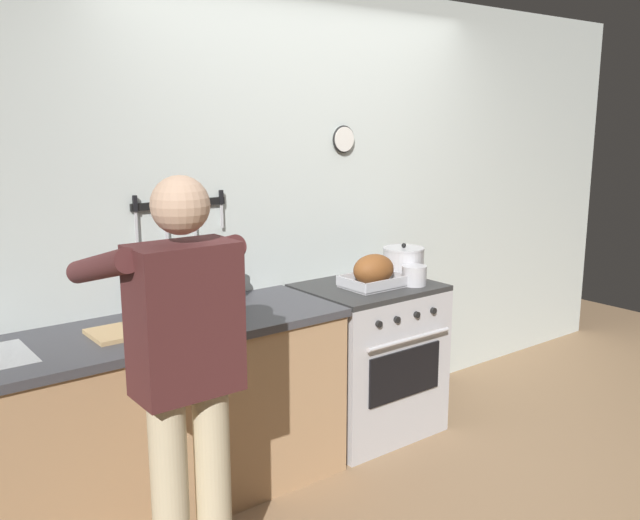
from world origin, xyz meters
name	(u,v)px	position (x,y,z in m)	size (l,w,h in m)	color
ground_plane	(469,514)	(0.00, 0.00, 0.00)	(8.00, 8.00, 0.00)	#937251
wall_back	(301,213)	(0.00, 1.35, 1.30)	(6.00, 0.13, 2.60)	silver
counter_block	(139,421)	(-1.21, 0.99, 0.46)	(2.03, 0.65, 0.90)	tan
stove	(368,358)	(0.22, 0.99, 0.45)	(0.76, 0.67, 0.90)	#BCBCC1
person_cook	(184,367)	(-1.30, 0.30, 0.95)	(0.51, 0.63, 1.66)	#C6B793
roasting_pan	(374,272)	(0.21, 0.94, 0.99)	(0.35, 0.26, 0.19)	#B7B7BC
stock_pot	(403,263)	(0.51, 1.00, 0.99)	(0.25, 0.25, 0.21)	#B7B7BC
saucepan	(414,275)	(0.43, 0.83, 0.96)	(0.14, 0.14, 0.11)	#B7B7BC
cutting_board	(131,330)	(-1.23, 0.97, 0.91)	(0.36, 0.24, 0.02)	tan
bottle_soy_sauce	(238,283)	(-0.55, 1.18, 0.99)	(0.05, 0.05, 0.22)	black
bottle_hot_sauce	(208,296)	(-0.77, 1.11, 0.97)	(0.05, 0.05, 0.16)	red
bottle_dish_soap	(158,297)	(-1.01, 1.17, 0.99)	(0.07, 0.07, 0.22)	#338CCC
bottle_wine_red	(137,296)	(-1.14, 1.10, 1.03)	(0.07, 0.07, 0.31)	#47141E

